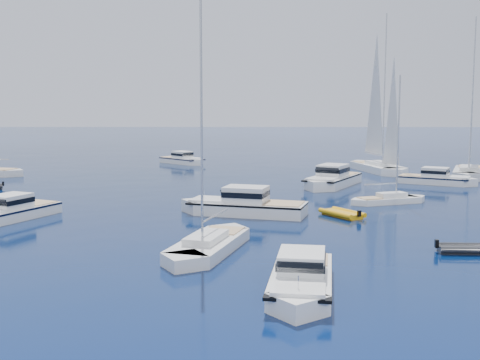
% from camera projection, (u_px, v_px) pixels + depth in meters
% --- Properties ---
extents(ground, '(400.00, 400.00, 0.00)m').
position_uv_depth(ground, '(223.00, 307.00, 25.50)').
color(ground, navy).
rests_on(ground, ground).
extents(motor_cruiser_near, '(3.96, 9.28, 2.36)m').
position_uv_depth(motor_cruiser_near, '(301.00, 292.00, 27.53)').
color(motor_cruiser_near, white).
rests_on(motor_cruiser_near, ground).
extents(motor_cruiser_left, '(6.30, 9.45, 2.39)m').
position_uv_depth(motor_cruiser_left, '(9.00, 220.00, 44.71)').
color(motor_cruiser_left, white).
rests_on(motor_cruiser_left, ground).
extents(motor_cruiser_centre, '(11.11, 6.01, 2.79)m').
position_uv_depth(motor_cruiser_centre, '(243.00, 214.00, 46.89)').
color(motor_cruiser_centre, silver).
rests_on(motor_cruiser_centre, ground).
extents(motor_cruiser_far_r, '(8.87, 6.45, 2.27)m').
position_uv_depth(motor_cruiser_far_r, '(437.00, 184.00, 64.60)').
color(motor_cruiser_far_r, white).
rests_on(motor_cruiser_far_r, ground).
extents(motor_cruiser_distant, '(8.04, 11.24, 2.87)m').
position_uv_depth(motor_cruiser_distant, '(332.00, 186.00, 62.92)').
color(motor_cruiser_distant, silver).
rests_on(motor_cruiser_distant, ground).
extents(motor_cruiser_horizon, '(7.95, 7.97, 2.26)m').
position_uv_depth(motor_cruiser_horizon, '(183.00, 164.00, 86.74)').
color(motor_cruiser_horizon, white).
rests_on(motor_cruiser_horizon, ground).
extents(sailboat_fore, '(5.63, 11.04, 15.72)m').
position_uv_depth(sailboat_fore, '(209.00, 251.00, 35.17)').
color(sailboat_fore, silver).
rests_on(sailboat_fore, ground).
extents(sailboat_centre, '(7.90, 4.53, 11.30)m').
position_uv_depth(sailboat_centre, '(388.00, 203.00, 52.22)').
color(sailboat_centre, white).
rests_on(sailboat_centre, ground).
extents(sailboat_sails_r, '(6.44, 14.05, 20.00)m').
position_uv_depth(sailboat_sails_r, '(377.00, 171.00, 76.70)').
color(sailboat_sails_r, white).
rests_on(sailboat_sails_r, ground).
extents(sailboat_sails_far, '(7.81, 13.19, 18.90)m').
position_uv_depth(sailboat_sails_far, '(469.00, 176.00, 71.73)').
color(sailboat_sails_far, silver).
rests_on(sailboat_sails_far, ground).
extents(tender_yellow, '(3.74, 4.27, 0.95)m').
position_uv_depth(tender_yellow, '(342.00, 216.00, 46.07)').
color(tender_yellow, '#EDA60D').
rests_on(tender_yellow, ground).
extents(tender_grey_near, '(3.08, 1.84, 0.95)m').
position_uv_depth(tender_grey_near, '(463.00, 253.00, 34.83)').
color(tender_grey_near, black).
rests_on(tender_grey_near, ground).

